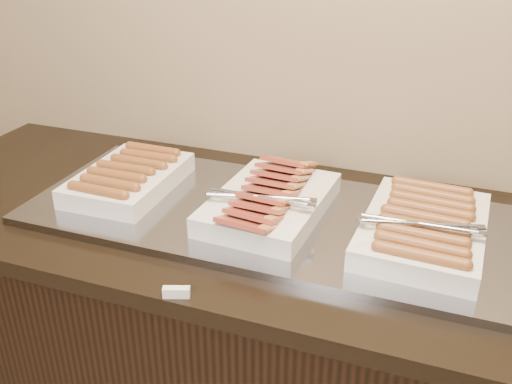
% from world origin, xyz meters
% --- Properties ---
extents(counter, '(2.06, 0.76, 0.90)m').
position_xyz_m(counter, '(0.00, 2.13, 0.45)').
color(counter, black).
rests_on(counter, ground).
extents(warming_tray, '(1.20, 0.50, 0.02)m').
position_xyz_m(warming_tray, '(0.02, 2.13, 0.91)').
color(warming_tray, gray).
rests_on(warming_tray, counter).
extents(dish_left, '(0.23, 0.34, 0.07)m').
position_xyz_m(dish_left, '(-0.38, 2.13, 0.95)').
color(dish_left, silver).
rests_on(dish_left, warming_tray).
extents(dish_center, '(0.28, 0.41, 0.09)m').
position_xyz_m(dish_center, '(0.02, 2.13, 0.95)').
color(dish_center, silver).
rests_on(dish_center, warming_tray).
extents(dish_right, '(0.28, 0.40, 0.08)m').
position_xyz_m(dish_right, '(0.38, 2.13, 0.95)').
color(dish_right, silver).
rests_on(dish_right, warming_tray).
extents(label_holder, '(0.06, 0.03, 0.02)m').
position_xyz_m(label_holder, '(-0.05, 1.77, 0.91)').
color(label_holder, silver).
rests_on(label_holder, counter).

